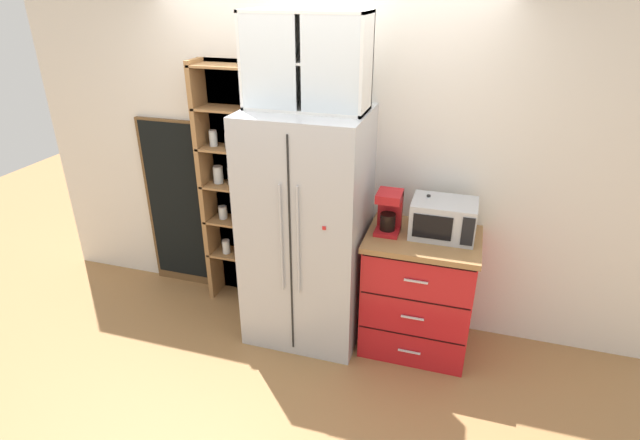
# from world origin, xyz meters

# --- Properties ---
(ground_plane) EXTENTS (10.73, 10.73, 0.00)m
(ground_plane) POSITION_xyz_m (0.00, 0.00, 0.00)
(ground_plane) COLOR #9E7042
(wall_back_cream) EXTENTS (5.03, 0.10, 2.55)m
(wall_back_cream) POSITION_xyz_m (0.00, 0.40, 1.27)
(wall_back_cream) COLOR silver
(wall_back_cream) RESTS_ON ground
(refrigerator) EXTENTS (0.85, 0.73, 1.78)m
(refrigerator) POSITION_xyz_m (0.00, -0.01, 0.89)
(refrigerator) COLOR #B7BABF
(refrigerator) RESTS_ON ground
(pantry_shelf_column) EXTENTS (0.55, 0.26, 2.04)m
(pantry_shelf_column) POSITION_xyz_m (-0.72, 0.30, 1.04)
(pantry_shelf_column) COLOR brown
(pantry_shelf_column) RESTS_ON ground
(counter_cabinet) EXTENTS (0.79, 0.63, 0.93)m
(counter_cabinet) POSITION_xyz_m (0.85, 0.05, 0.47)
(counter_cabinet) COLOR red
(counter_cabinet) RESTS_ON ground
(microwave) EXTENTS (0.44, 0.33, 0.26)m
(microwave) POSITION_xyz_m (0.96, 0.10, 1.06)
(microwave) COLOR #B7BABF
(microwave) RESTS_ON counter_cabinet
(coffee_maker) EXTENTS (0.17, 0.20, 0.31)m
(coffee_maker) POSITION_xyz_m (0.59, 0.06, 1.09)
(coffee_maker) COLOR red
(coffee_maker) RESTS_ON counter_cabinet
(mug_cream) EXTENTS (0.11, 0.08, 0.10)m
(mug_cream) POSITION_xyz_m (0.85, 0.01, 0.98)
(mug_cream) COLOR silver
(mug_cream) RESTS_ON counter_cabinet
(bottle_clear) EXTENTS (0.06, 0.06, 0.28)m
(bottle_clear) POSITION_xyz_m (0.85, 0.13, 1.05)
(bottle_clear) COLOR silver
(bottle_clear) RESTS_ON counter_cabinet
(bottle_cobalt) EXTENTS (0.06, 0.06, 0.25)m
(bottle_cobalt) POSITION_xyz_m (0.85, 0.07, 1.04)
(bottle_cobalt) COLOR navy
(bottle_cobalt) RESTS_ON counter_cabinet
(upper_cabinet) EXTENTS (0.82, 0.32, 0.62)m
(upper_cabinet) POSITION_xyz_m (0.00, 0.04, 2.08)
(upper_cabinet) COLOR silver
(upper_cabinet) RESTS_ON refrigerator
(chalkboard_menu) EXTENTS (0.60, 0.04, 1.54)m
(chalkboard_menu) POSITION_xyz_m (-1.31, 0.33, 0.77)
(chalkboard_menu) COLOR brown
(chalkboard_menu) RESTS_ON ground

